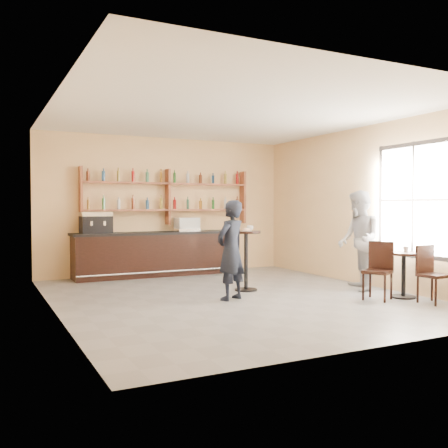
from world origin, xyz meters
name	(u,v)px	position (x,y,z in m)	size (l,w,h in m)	color
floor	(234,297)	(0.00, 0.00, 0.00)	(7.00, 7.00, 0.00)	slate
ceiling	(234,113)	(0.00, 0.00, 3.20)	(7.00, 7.00, 0.00)	white
wall_back	(166,206)	(0.00, 3.50, 1.60)	(7.00, 7.00, 0.00)	#EBBF85
wall_front	(379,205)	(0.00, -3.50, 1.60)	(7.00, 7.00, 0.00)	#EBBF85
wall_left	(54,205)	(-3.00, 0.00, 1.60)	(7.00, 7.00, 0.00)	#EBBF85
wall_right	(366,206)	(3.00, 0.00, 1.60)	(7.00, 7.00, 0.00)	#EBBF85
window_pane	(413,200)	(2.99, -1.20, 1.70)	(2.00, 2.00, 0.00)	white
window_frame	(413,200)	(2.99, -1.20, 1.70)	(0.04, 1.70, 2.10)	black
shelf_unit	(168,197)	(0.00, 3.37, 1.81)	(4.00, 0.26, 1.40)	brown
liquor_bottles	(168,190)	(0.00, 3.37, 1.98)	(3.68, 0.10, 1.00)	#8C5919
bar_counter	(155,254)	(-0.41, 3.15, 0.50)	(3.71, 0.72, 1.00)	black
espresso_machine	(96,223)	(-1.73, 3.15, 1.24)	(0.64, 0.41, 0.46)	black
pastry_case	(187,224)	(0.39, 3.15, 1.16)	(0.53, 0.42, 0.32)	silver
pedestal_table	(246,261)	(0.50, 0.47, 0.56)	(0.55, 0.55, 1.12)	black
napkin	(246,231)	(0.50, 0.47, 1.13)	(0.15, 0.15, 0.00)	white
donut	(247,230)	(0.51, 0.46, 1.15)	(0.13, 0.13, 0.05)	#DB8350
cup_pedestal	(250,228)	(0.64, 0.57, 1.17)	(0.12, 0.12, 0.10)	white
man_main	(231,250)	(-0.17, -0.22, 0.85)	(0.62, 0.40, 1.69)	black
cafe_table	(404,275)	(2.60, -1.38, 0.40)	(0.63, 0.63, 0.79)	black
cup_cafe	(406,249)	(2.65, -1.38, 0.84)	(0.10, 0.10, 0.10)	white
chair_west	(377,271)	(2.05, -1.33, 0.49)	(0.43, 0.43, 0.99)	black
chair_south	(434,275)	(2.65, -1.98, 0.47)	(0.41, 0.41, 0.94)	black
patron_second	(359,240)	(2.43, -0.44, 0.95)	(0.92, 0.72, 1.89)	#A3A2A8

